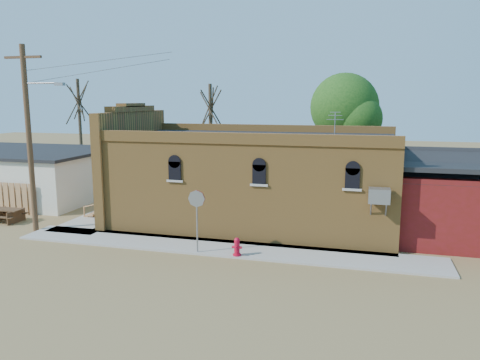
% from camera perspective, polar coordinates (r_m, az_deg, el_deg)
% --- Properties ---
extents(ground, '(120.00, 120.00, 0.00)m').
position_cam_1_polar(ground, '(20.41, -7.31, -8.71)').
color(ground, olive).
rests_on(ground, ground).
extents(sidewalk_south, '(19.00, 2.20, 0.08)m').
position_cam_1_polar(sidewalk_south, '(20.71, -2.47, -8.25)').
color(sidewalk_south, '#9E9991').
rests_on(sidewalk_south, ground).
extents(sidewalk_west, '(2.60, 10.00, 0.08)m').
position_cam_1_polar(sidewalk_west, '(28.29, -14.50, -3.61)').
color(sidewalk_west, '#9E9991').
rests_on(sidewalk_west, ground).
extents(brick_bar, '(16.40, 7.97, 6.30)m').
position_cam_1_polar(brick_bar, '(24.42, 1.08, 0.10)').
color(brick_bar, '#AA7334').
rests_on(brick_bar, ground).
extents(red_shed, '(5.40, 6.40, 4.30)m').
position_cam_1_polar(red_shed, '(24.05, 24.51, -1.11)').
color(red_shed, '#5E1610').
rests_on(red_shed, ground).
extents(utility_pole, '(3.12, 0.26, 9.00)m').
position_cam_1_polar(utility_pole, '(24.71, -24.25, 5.04)').
color(utility_pole, '#4C311E').
rests_on(utility_pole, ground).
extents(tree_bare_near, '(2.80, 2.80, 7.65)m').
position_cam_1_polar(tree_bare_near, '(32.59, -3.65, 8.93)').
color(tree_bare_near, '#4B3F2B').
rests_on(tree_bare_near, ground).
extents(tree_bare_far, '(2.80, 2.80, 8.16)m').
position_cam_1_polar(tree_bare_far, '(38.43, -19.08, 9.15)').
color(tree_bare_far, '#4B3F2B').
rests_on(tree_bare_far, ground).
extents(tree_leafy, '(4.40, 4.40, 8.15)m').
position_cam_1_polar(tree_leafy, '(31.38, 12.60, 8.63)').
color(tree_leafy, '#4B3F2B').
rests_on(tree_leafy, ground).
extents(fire_hydrant, '(0.42, 0.38, 0.76)m').
position_cam_1_polar(fire_hydrant, '(19.47, -0.38, -8.14)').
color(fire_hydrant, '#B70A26').
rests_on(fire_hydrant, sidewalk_south).
extents(stop_sign, '(0.73, 0.10, 2.67)m').
position_cam_1_polar(stop_sign, '(19.55, -5.30, -3.01)').
color(stop_sign, gray).
rests_on(stop_sign, sidewalk_south).
extents(trash_barrel, '(0.69, 0.69, 0.88)m').
position_cam_1_polar(trash_barrel, '(26.67, -13.97, -3.34)').
color(trash_barrel, navy).
rests_on(trash_barrel, sidewalk_west).
extents(picnic_table, '(1.72, 1.34, 0.71)m').
position_cam_1_polar(picnic_table, '(27.86, -26.59, -3.65)').
color(picnic_table, '#4B311E').
rests_on(picnic_table, ground).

